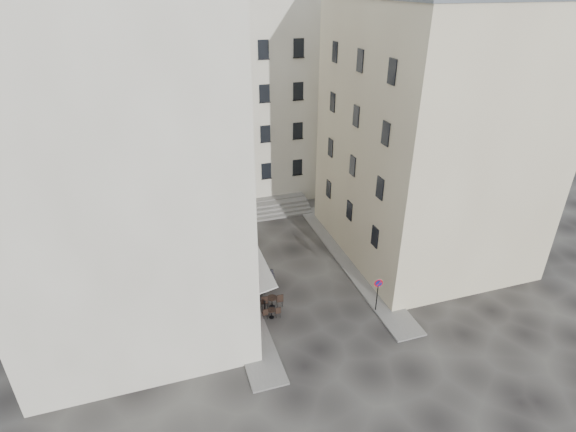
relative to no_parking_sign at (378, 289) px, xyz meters
name	(u,v)px	position (x,y,z in m)	size (l,w,h in m)	color
ground	(307,294)	(-3.59, 3.03, -1.78)	(90.00, 90.00, 0.00)	black
sidewalk_left	(231,273)	(-8.09, 7.03, -1.72)	(2.00, 22.00, 0.12)	slate
sidewalk_right	(349,259)	(0.91, 6.03, -1.72)	(2.00, 18.00, 0.12)	slate
building_left	(119,152)	(-14.09, 6.03, 8.53)	(12.20, 16.20, 20.60)	beige
building_right	(432,133)	(6.91, 6.53, 7.53)	(12.20, 14.20, 18.60)	#C1B08F
building_back	(230,96)	(-4.59, 22.03, 7.53)	(18.20, 10.20, 18.60)	beige
cafe_storefront	(241,274)	(-7.90, 4.03, 0.10)	(1.74, 7.30, 3.50)	#4D0B0C
stone_steps	(261,209)	(-3.59, 15.60, -1.38)	(9.00, 3.15, 0.80)	slate
bollard_near	(265,306)	(-6.84, 2.03, -1.25)	(0.12, 0.12, 0.98)	black
bollard_mid	(252,276)	(-6.84, 5.53, -1.25)	(0.12, 0.12, 0.98)	black
bollard_far	(241,250)	(-6.84, 9.03, -1.25)	(0.12, 0.12, 0.98)	black
no_parking_sign	(378,289)	(0.00, 0.00, 0.00)	(0.57, 0.13, 2.51)	black
bistro_table_a	(271,312)	(-6.57, 1.45, -1.37)	(1.14, 0.54, 0.80)	black
bistro_table_b	(272,301)	(-6.25, 2.43, -1.27)	(1.42, 0.67, 1.00)	black
bistro_table_c	(256,290)	(-6.94, 4.02, -1.35)	(1.20, 0.56, 0.84)	black
bistro_table_d	(256,278)	(-6.57, 5.30, -1.34)	(1.21, 0.57, 0.85)	black
bistro_table_e	(242,256)	(-6.95, 8.30, -1.30)	(1.32, 0.62, 0.93)	black
pedestrian	(271,279)	(-5.73, 4.41, -0.98)	(0.58, 0.38, 1.60)	black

